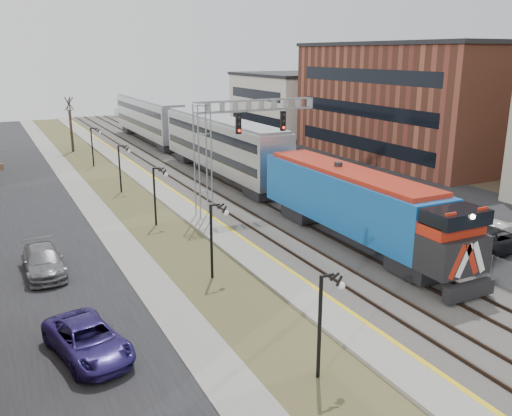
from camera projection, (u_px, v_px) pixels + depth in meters
street_west at (28, 213)px, 39.43m from camera, size 7.00×120.00×0.04m
sidewalk at (91, 206)px, 41.37m from camera, size 2.00×120.00×0.08m
grass_median at (130, 201)px, 42.67m from camera, size 4.00×120.00×0.06m
platform at (167, 196)px, 43.94m from camera, size 2.00×120.00×0.24m
ballast_bed at (224, 189)px, 46.11m from camera, size 8.00×120.00×0.20m
parking_lot at (340, 176)px, 51.32m from camera, size 16.00×120.00×0.04m
platform_edge at (177, 193)px, 44.29m from camera, size 0.24×120.00×0.01m
track_near at (202, 190)px, 45.19m from camera, size 1.58×120.00×0.15m
track_far at (239, 185)px, 46.71m from camera, size 1.58×120.00×0.15m
train at (205, 142)px, 52.68m from camera, size 3.00×63.05×5.33m
signal_gantry at (226, 138)px, 37.37m from camera, size 9.00×1.07×8.15m
lampposts at (209, 241)px, 27.78m from camera, size 0.14×62.14×4.00m
fence at (267, 176)px, 47.73m from camera, size 0.04×120.00×1.60m
buildings_east at (485, 106)px, 52.35m from camera, size 16.00×76.00×15.00m
bare_trees at (3, 169)px, 41.54m from camera, size 12.30×42.30×5.95m
car_lot_b at (502, 234)px, 32.58m from camera, size 4.64×1.64×1.53m
car_lot_c at (493, 240)px, 31.60m from camera, size 5.69×3.00×1.53m
car_lot_d at (395, 207)px, 38.20m from camera, size 5.84×3.95×1.57m
car_lot_e at (389, 207)px, 38.35m from camera, size 4.78×3.29×1.51m
car_lot_f at (301, 168)px, 51.35m from camera, size 4.97×2.48×1.56m
car_street_a at (88, 341)px, 20.73m from camera, size 3.18×5.16×1.33m
car_street_b at (43, 262)px, 28.48m from camera, size 2.00×4.81×1.39m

